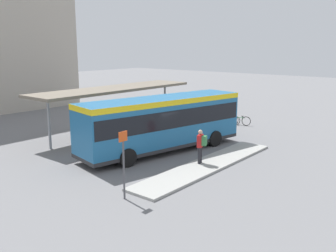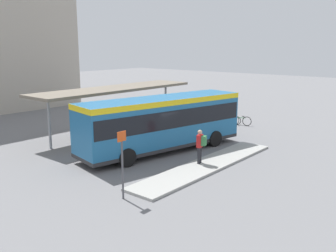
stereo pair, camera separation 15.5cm
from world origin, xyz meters
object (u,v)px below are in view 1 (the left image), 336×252
potted_planter_near_shelter (168,122)px  platform_sign (124,162)px  city_bus (162,120)px  bicycle_red (223,118)px  bicycle_yellow (231,120)px  pedestrian_waiting (201,144)px  bicycle_green (240,120)px

potted_planter_near_shelter → platform_sign: 12.15m
city_bus → bicycle_red: 9.78m
bicycle_red → platform_sign: 16.65m
bicycle_yellow → platform_sign: size_ratio=0.55×
city_bus → potted_planter_near_shelter: (4.04, 2.96, -1.14)m
pedestrian_waiting → bicycle_red: (10.30, 4.93, -0.76)m
pedestrian_waiting → platform_sign: size_ratio=0.63×
city_bus → platform_sign: size_ratio=3.77×
bicycle_green → bicycle_yellow: size_ratio=1.10×
platform_sign → bicycle_green: bearing=12.4°
city_bus → platform_sign: (-6.31, -3.35, -0.29)m
city_bus → bicycle_green: (9.48, 0.13, -1.48)m
pedestrian_waiting → platform_sign: (-5.53, -0.10, 0.43)m
pedestrian_waiting → bicycle_green: pedestrian_waiting is taller
potted_planter_near_shelter → bicycle_red: bearing=-13.1°
potted_planter_near_shelter → bicycle_green: bearing=-27.5°
bicycle_green → city_bus: bearing=80.9°
pedestrian_waiting → bicycle_green: (10.26, 3.38, -0.76)m
potted_planter_near_shelter → platform_sign: size_ratio=0.48×
bicycle_green → bicycle_red: 1.55m
bicycle_green → potted_planter_near_shelter: (-5.45, 2.83, 0.34)m
city_bus → bicycle_green: bearing=12.1°
city_bus → bicycle_green: city_bus is taller
bicycle_yellow → pedestrian_waiting: bearing=-76.5°
city_bus → bicycle_green: size_ratio=6.23×
bicycle_green → bicycle_yellow: bicycle_green is taller
bicycle_yellow → potted_planter_near_shelter: (-5.36, 2.06, 0.37)m
bicycle_red → potted_planter_near_shelter: (-5.49, 1.28, 0.34)m
bicycle_green → bicycle_yellow: bearing=-3.5°
pedestrian_waiting → city_bus: bearing=-30.9°
city_bus → potted_planter_near_shelter: bearing=47.6°
bicycle_yellow → bicycle_red: bicycle_red is taller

